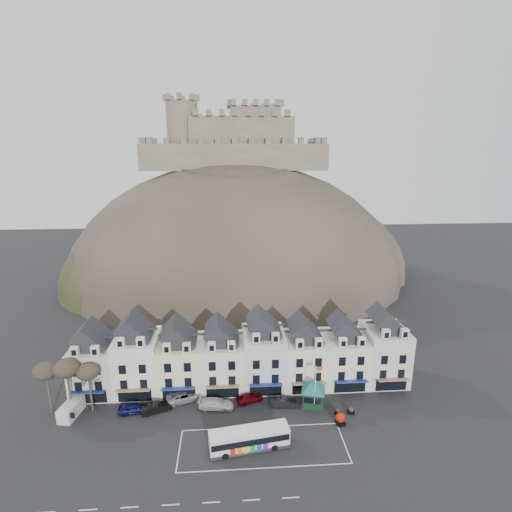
{
  "coord_description": "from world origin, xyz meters",
  "views": [
    {
      "loc": [
        -1.97,
        -42.9,
        38.71
      ],
      "look_at": [
        2.7,
        24.0,
        19.97
      ],
      "focal_mm": 28.0,
      "sensor_mm": 36.0,
      "label": 1
    }
  ],
  "objects": [
    {
      "name": "flagpole",
      "position": [
        10.51,
        8.28,
        4.28
      ],
      "size": [
        1.08,
        0.17,
        7.5
      ],
      "rotation": [
        0.0,
        0.0,
        0.1
      ],
      "color": "silver",
      "rests_on": "ground"
    },
    {
      "name": "car_charcoal",
      "position": [
        6.0,
        9.5,
        0.66
      ],
      "size": [
        4.07,
        1.52,
        1.33
      ],
      "primitive_type": "imported",
      "rotation": [
        0.0,
        0.0,
        1.54
      ],
      "color": "black",
      "rests_on": "ground"
    },
    {
      "name": "car_white",
      "position": [
        -4.4,
        9.68,
        0.77
      ],
      "size": [
        5.54,
        2.73,
        1.55
      ],
      "primitive_type": "imported",
      "rotation": [
        0.0,
        0.0,
        1.46
      ],
      "color": "silver",
      "rests_on": "ground"
    },
    {
      "name": "planter_west",
      "position": [
        13.71,
        7.0,
        0.45
      ],
      "size": [
        1.05,
        0.8,
        0.94
      ],
      "rotation": [
        0.0,
        0.0,
        -0.4
      ],
      "color": "black",
      "rests_on": "ground"
    },
    {
      "name": "tree_left_far",
      "position": [
        -29.0,
        10.5,
        6.9
      ],
      "size": [
        3.61,
        3.61,
        8.24
      ],
      "color": "#3B3026",
      "rests_on": "ground"
    },
    {
      "name": "car_navy",
      "position": [
        -16.6,
        9.5,
        0.78
      ],
      "size": [
        4.76,
        2.39,
        1.55
      ],
      "primitive_type": "imported",
      "rotation": [
        0.0,
        0.0,
        1.7
      ],
      "color": "#0D0D42",
      "rests_on": "ground"
    },
    {
      "name": "coach_bay_markings",
      "position": [
        2.0,
        1.25,
        0.0
      ],
      "size": [
        22.0,
        7.5,
        0.01
      ],
      "primitive_type": "cube",
      "color": "silver",
      "rests_on": "ground"
    },
    {
      "name": "white_van",
      "position": [
        -25.7,
        9.5,
        1.04
      ],
      "size": [
        2.78,
        4.82,
        2.07
      ],
      "rotation": [
        0.0,
        0.0,
        -0.19
      ],
      "color": "silver",
      "rests_on": "ground"
    },
    {
      "name": "ground",
      "position": [
        0.0,
        0.0,
        0.0
      ],
      "size": [
        300.0,
        300.0,
        0.0
      ],
      "primitive_type": "plane",
      "color": "black",
      "rests_on": "ground"
    },
    {
      "name": "bus",
      "position": [
        0.2,
        0.97,
        1.64
      ],
      "size": [
        10.76,
        4.04,
        2.97
      ],
      "rotation": [
        0.0,
        0.0,
        0.16
      ],
      "color": "#262628",
      "rests_on": "ground"
    },
    {
      "name": "tree_left_near",
      "position": [
        -23.0,
        10.5,
        6.55
      ],
      "size": [
        3.43,
        3.43,
        7.84
      ],
      "color": "#3B3026",
      "rests_on": "ground"
    },
    {
      "name": "tree_left_mid",
      "position": [
        -26.0,
        10.5,
        7.24
      ],
      "size": [
        3.78,
        3.78,
        8.64
      ],
      "color": "#3B3026",
      "rests_on": "ground"
    },
    {
      "name": "red_buoy",
      "position": [
        13.49,
        4.83,
        0.92
      ],
      "size": [
        1.45,
        1.45,
        1.79
      ],
      "rotation": [
        0.0,
        0.0,
        0.14
      ],
      "color": "black",
      "rests_on": "ground"
    },
    {
      "name": "townhouse_terrace",
      "position": [
        0.15,
        15.97,
        5.3
      ],
      "size": [
        54.4,
        9.35,
        11.8
      ],
      "color": "beige",
      "rests_on": "ground"
    },
    {
      "name": "bus_shelter",
      "position": [
        10.45,
        9.5,
        3.45
      ],
      "size": [
        6.83,
        6.83,
        4.45
      ],
      "rotation": [
        0.0,
        0.0,
        -0.22
      ],
      "color": "black",
      "rests_on": "ground"
    },
    {
      "name": "castle",
      "position": [
        0.51,
        75.93,
        40.19
      ],
      "size": [
        50.2,
        22.2,
        22.0
      ],
      "color": "brown",
      "rests_on": "ground"
    },
    {
      "name": "castle_hill",
      "position": [
        1.25,
        68.95,
        0.11
      ],
      "size": [
        100.0,
        76.0,
        68.0
      ],
      "color": "#332D27",
      "rests_on": "ground"
    },
    {
      "name": "car_silver",
      "position": [
        -9.36,
        12.0,
        0.79
      ],
      "size": [
        6.18,
        4.49,
        1.58
      ],
      "primitive_type": "imported",
      "rotation": [
        0.0,
        0.0,
        1.95
      ],
      "color": "#9FA2A7",
      "rests_on": "ground"
    },
    {
      "name": "car_black",
      "position": [
        -13.32,
        9.5,
        0.74
      ],
      "size": [
        4.75,
        3.12,
        1.48
      ],
      "primitive_type": "imported",
      "rotation": [
        0.0,
        0.0,
        1.95
      ],
      "color": "black",
      "rests_on": "ground"
    },
    {
      "name": "planter_east",
      "position": [
        15.7,
        7.0,
        0.52
      ],
      "size": [
        1.19,
        0.81,
        1.08
      ],
      "rotation": [
        0.0,
        0.0,
        -0.27
      ],
      "color": "black",
      "rests_on": "ground"
    },
    {
      "name": "car_maroon",
      "position": [
        0.8,
        10.94,
        0.71
      ],
      "size": [
        4.51,
        2.98,
        1.43
      ],
      "primitive_type": "imported",
      "rotation": [
        0.0,
        0.0,
        1.91
      ],
      "color": "#4C0409",
      "rests_on": "ground"
    }
  ]
}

